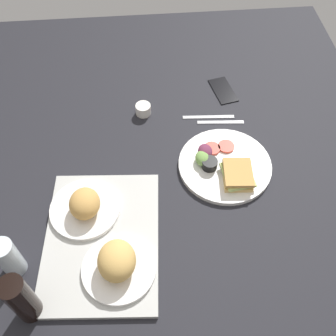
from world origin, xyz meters
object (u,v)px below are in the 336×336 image
bread_plate_far (85,206)px  cell_phone (223,90)px  fork (221,122)px  knife (208,117)px  soda_bottle (22,299)px  espresso_cup (143,109)px  drinking_glass (9,258)px  serving_tray (102,239)px  bread_plate_near (118,264)px  plate_with_salad (224,165)px

bread_plate_far → cell_phone: bread_plate_far is taller
fork → knife: 5.00cm
soda_bottle → espresso_cup: 77.44cm
drinking_glass → fork: drinking_glass is taller
bread_plate_far → drinking_glass: drinking_glass is taller
serving_tray → soda_bottle: (-18.76, 18.24, 8.56)cm
espresso_cup → knife: bearing=-99.8°
serving_tray → espresso_cup: espresso_cup is taller
serving_tray → knife: serving_tray is taller
bread_plate_near → espresso_cup: bread_plate_near is taller
bread_plate_near → espresso_cup: bearing=-9.2°
serving_tray → fork: bearing=-44.2°
soda_bottle → knife: soda_bottle is taller
bread_plate_far → fork: 58.50cm
bread_plate_near → serving_tray: bearing=26.7°
plate_with_salad → espresso_cup: bearing=42.5°
soda_bottle → bread_plate_far: bearing=-25.6°
plate_with_salad → cell_phone: plate_with_salad is taller
plate_with_salad → cell_phone: bearing=-9.5°
fork → bread_plate_near: bearing=59.3°
serving_tray → plate_with_salad: size_ratio=1.45×
soda_bottle → drinking_glass: bearing=24.7°
serving_tray → espresso_cup: 53.01cm
plate_with_salad → soda_bottle: bearing=125.6°
plate_with_salad → knife: size_ratio=1.63×
drinking_glass → knife: (53.16, -62.50, -6.72)cm
cell_phone → plate_with_salad: bearing=158.0°
bread_plate_near → bread_plate_far: size_ratio=0.97×
serving_tray → espresso_cup: bearing=-16.2°
plate_with_salad → soda_bottle: (-41.89, 58.42, 7.75)cm
bread_plate_far → fork: bearing=-54.1°
serving_tray → plate_with_salad: (23.12, -40.18, 0.81)cm
bread_plate_far → plate_with_salad: bearing=-73.2°
plate_with_salad → fork: 20.83cm
soda_bottle → cell_phone: bearing=-39.3°
espresso_cup → cell_phone: espresso_cup is taller
espresso_cup → drinking_glass: bearing=146.0°
bread_plate_far → espresso_cup: bread_plate_far is taller
plate_with_salad → fork: plate_with_salad is taller
bread_plate_far → fork: size_ratio=1.25×
bread_plate_near → soda_bottle: 25.17cm
bread_plate_near → fork: bearing=-35.1°
knife → drinking_glass: bearing=44.0°
soda_bottle → espresso_cup: size_ratio=3.34×
knife → cell_phone: size_ratio=1.32×
bread_plate_far → soda_bottle: 31.78cm
bread_plate_near → knife: (56.58, -33.65, -5.06)cm
plate_with_salad → bread_plate_far: bearing=106.8°
bread_plate_near → bread_plate_far: bearing=26.4°
plate_with_salad → knife: (23.64, 1.60, -1.36)cm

